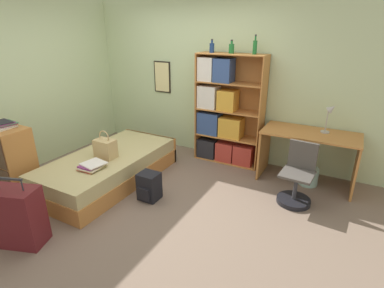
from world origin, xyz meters
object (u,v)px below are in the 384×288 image
Objects in this scene: magazine_pile_on_dresser at (0,126)px; suitcase at (18,217)px; bottle_clear at (255,47)px; bottle_brown at (231,48)px; bed at (110,167)px; dresser at (12,162)px; handbag at (105,148)px; bottle_green at (212,47)px; book_stack_on_bed at (92,166)px; waste_bin at (309,176)px; backpack at (149,186)px; desk at (309,148)px; desk_lamp at (330,113)px; desk_chair at (296,184)px; bookcase at (223,115)px.

suitcase is at bearing -29.07° from magazine_pile_on_dresser.
bottle_brown is at bearing -176.54° from bottle_clear.
dresser reaches higher than bed.
handbag is at bearing 94.30° from suitcase.
dresser is 3.26m from bottle_green.
waste_bin is at bearing 34.65° from book_stack_on_bed.
bed is 7.69× the size of bottle_clear.
bed is 0.83m from backpack.
desk is 3.08× the size of desk_lamp.
dresser is at bearing -155.35° from desk_chair.
desk_chair is at bearing 26.55° from backpack.
desk_chair reaches higher than bed.
bed is 5.61× the size of backpack.
suitcase is 3.96× the size of bottle_brown.
desk is 0.55m from desk_lamp.
dresser is 3.49× the size of waste_bin.
desk is (0.94, -0.14, -1.33)m from bottle_clear.
book_stack_on_bed is 1.24× the size of bottle_clear.
handbag reaches higher than desk.
bookcase reaches higher than dresser.
book_stack_on_bed is 0.44× the size of suitcase.
dresser is at bearing -157.53° from book_stack_on_bed.
bookcase is at bearing 178.63° from desk_lamp.
magazine_pile_on_dresser is (-0.99, -0.79, 0.41)m from handbag.
book_stack_on_bed is 1.06m from suitcase.
bottle_clear reaches higher than bed.
bed is 5.22× the size of handbag.
suitcase is at bearing -116.05° from bottle_clear.
book_stack_on_bed is 0.80× the size of desk_lamp.
bottle_clear reaches higher than backpack.
dresser is (-0.90, -0.87, 0.25)m from bed.
suitcase reaches higher than book_stack_on_bed.
book_stack_on_bed is at bearing -73.00° from bed.
bottle_green is (0.94, 1.44, 1.63)m from bed.
handbag is 1.03× the size of magazine_pile_on_dresser.
desk is (3.49, 2.22, -0.43)m from magazine_pile_on_dresser.
desk_chair is 0.59m from waste_bin.
magazine_pile_on_dresser reaches higher than bed.
bottle_green is (1.84, 2.31, 1.38)m from dresser.
backpack is at bearing -153.45° from desk_chair.
backpack reaches higher than waste_bin.
desk is 0.42m from waste_bin.
dresser is at bearing -157.31° from backpack.
suitcase is 3.50m from bottle_brown.
bottle_brown is at bearing 74.62° from backpack.
dresser is at bearing -136.87° from bottle_clear.
desk is (2.54, 1.33, 0.33)m from bed.
desk_chair is (3.47, 1.59, -0.71)m from magazine_pile_on_dresser.
backpack is at bearing -101.57° from bookcase.
bed is 5.39× the size of magazine_pile_on_dresser.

